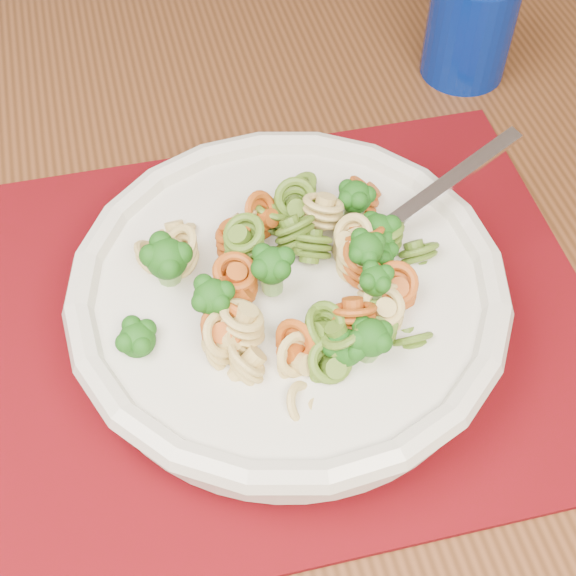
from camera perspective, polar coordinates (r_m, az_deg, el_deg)
name	(u,v)px	position (r m, az deg, el deg)	size (l,w,h in m)	color
dining_table	(173,305)	(0.68, -8.20, -1.23)	(1.70, 1.28, 0.75)	#5B3219
placemat	(271,319)	(0.55, -1.25, -2.23)	(0.44, 0.34, 0.00)	#5B0310
pasta_bowl	(288,296)	(0.52, 0.00, -0.56)	(0.29, 0.29, 0.05)	beige
pasta_broccoli_heap	(288,282)	(0.51, 0.00, 0.41)	(0.24, 0.24, 0.06)	tan
fork	(352,251)	(0.53, 4.60, 2.65)	(0.19, 0.02, 0.01)	silver
tumbler	(470,26)	(0.73, 12.83, 17.72)	(0.07, 0.07, 0.09)	navy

